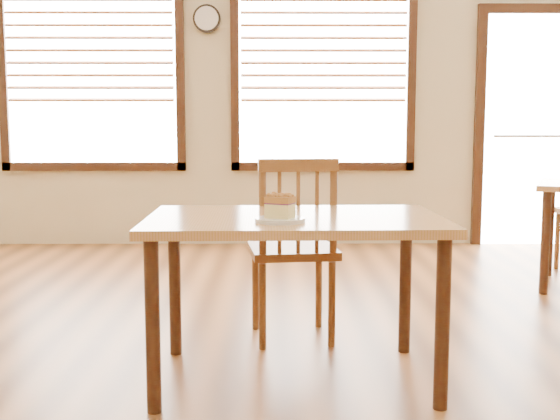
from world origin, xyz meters
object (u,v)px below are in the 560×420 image
wall_clock (207,19)px  plate (280,220)px  cafe_table_main (294,236)px  cake_slice (280,206)px  cafe_chair_main (293,248)px

wall_clock → plate: bearing=-80.2°
wall_clock → cafe_table_main: 4.01m
wall_clock → cake_slice: size_ratio=1.93×
cafe_table_main → plate: (-0.06, -0.19, 0.10)m
cafe_chair_main → plate: (-0.08, -0.78, 0.26)m
cake_slice → cafe_chair_main: bearing=108.9°
cafe_table_main → cake_slice: bearing=-110.5°
cafe_chair_main → plate: bearing=77.1°
wall_clock → plate: (0.66, -3.84, -1.39)m
wall_clock → cafe_chair_main: wall_clock is taller
cafe_chair_main → cake_slice: (-0.08, -0.77, 0.32)m
cafe_table_main → cafe_chair_main: cafe_chair_main is taller
cafe_table_main → cafe_chair_main: bearing=87.6°
plate → cake_slice: bearing=150.3°
wall_clock → cake_slice: (0.66, -3.84, -1.33)m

